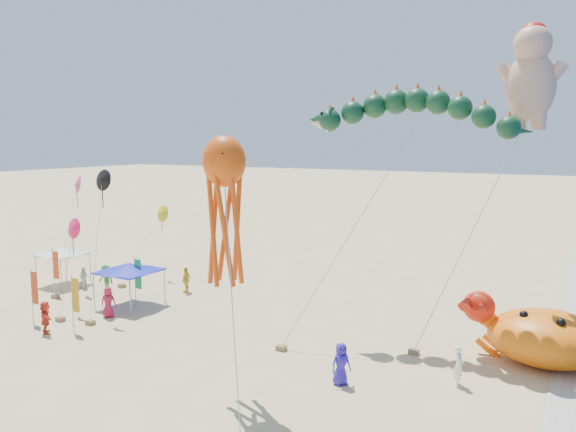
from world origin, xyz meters
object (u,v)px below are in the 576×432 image
object	(u,v)px
dragon_kite	(411,119)
octopus_kite	(225,199)
canopy_white	(62,251)
crab_inflatable	(547,336)
cherub_kite	(531,74)
canopy_blue	(129,268)

from	to	relation	value
dragon_kite	octopus_kite	xyz separation A→B (m)	(-4.84, -9.68, -3.45)
dragon_kite	canopy_white	size ratio (longest dim) A/B	4.05
crab_inflatable	cherub_kite	size ratio (longest dim) A/B	0.46
crab_inflatable	canopy_blue	bearing A→B (deg)	-175.03
cherub_kite	canopy_white	xyz separation A→B (m)	(-30.72, -2.62, -11.26)
crab_inflatable	canopy_white	distance (m)	32.31
crab_inflatable	octopus_kite	xyz separation A→B (m)	(-11.81, -9.11, 6.69)
crab_inflatable	canopy_white	xyz separation A→B (m)	(-32.29, -0.42, 1.02)
cherub_kite	octopus_kite	distance (m)	16.25
cherub_kite	octopus_kite	bearing A→B (deg)	-132.15
octopus_kite	canopy_white	world-z (taller)	octopus_kite
canopy_blue	octopus_kite	bearing A→B (deg)	-29.62
crab_inflatable	cherub_kite	distance (m)	12.57
dragon_kite	cherub_kite	distance (m)	6.04
octopus_kite	canopy_blue	xyz separation A→B (m)	(-12.33, 7.01, -5.66)
canopy_white	canopy_blue	bearing A→B (deg)	-11.65
cherub_kite	canopy_blue	world-z (taller)	cherub_kite
octopus_kite	canopy_blue	distance (m)	15.27
cherub_kite	canopy_white	bearing A→B (deg)	-175.12
cherub_kite	octopus_kite	size ratio (longest dim) A/B	1.50
dragon_kite	cherub_kite	world-z (taller)	cherub_kite
dragon_kite	canopy_white	world-z (taller)	dragon_kite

